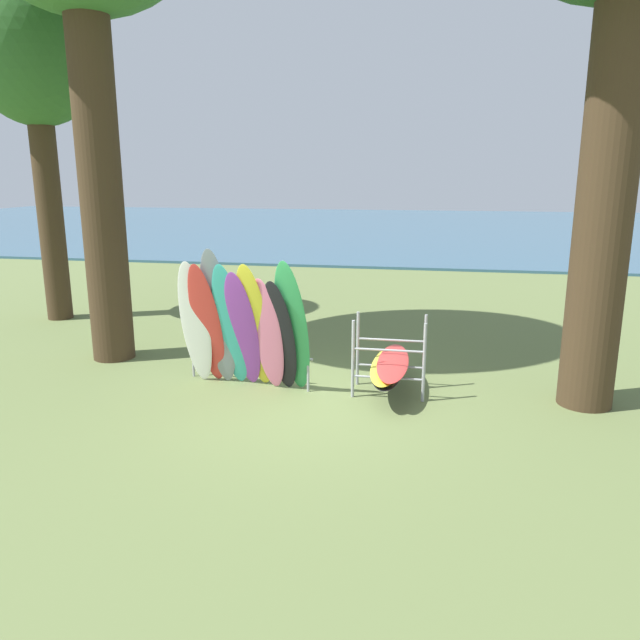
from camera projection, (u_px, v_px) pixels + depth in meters
The scene contains 5 objects.
ground_plane at pixel (299, 404), 9.36m from camera, with size 80.00×80.00×0.00m, color olive.
lake_water at pixel (404, 227), 39.70m from camera, with size 80.00×36.00×0.10m, color #38607A.
tree_mid_behind at pixel (34, 54), 13.50m from camera, with size 3.04×3.04×7.98m.
leaning_board_pile at pixel (242, 327), 9.78m from camera, with size 2.31×0.96×2.34m.
board_storage_rack at pixel (389, 365), 9.74m from camera, with size 1.15×2.11×1.25m.
Camera 1 is at (1.93, -8.59, 3.46)m, focal length 34.14 mm.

